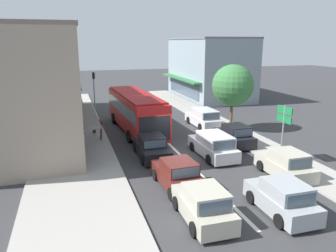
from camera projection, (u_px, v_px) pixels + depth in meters
name	position (u px, v px, depth m)	size (l,w,h in m)	color
ground_plane	(178.00, 153.00, 22.31)	(140.00, 140.00, 0.00)	#353538
lane_centre_line	(162.00, 137.00, 26.01)	(0.20, 28.00, 0.01)	silver
sidewalk_left	(73.00, 137.00, 25.91)	(5.20, 44.00, 0.14)	#A39E96
kerb_right	(222.00, 125.00, 29.62)	(2.80, 44.00, 0.12)	#A39E96
shopfront_corner_near	(12.00, 95.00, 19.95)	(9.00, 7.91, 8.42)	gray
shopfront_mid_block	(26.00, 80.00, 27.19)	(7.79, 7.12, 8.64)	beige
shopfront_far_end	(34.00, 73.00, 34.38)	(8.37, 7.75, 8.31)	beige
building_right_far	(209.00, 68.00, 43.97)	(8.33, 13.68, 7.93)	#84939E
city_bus	(135.00, 109.00, 27.35)	(3.09, 10.96, 3.23)	red
sedan_queue_far_back	(179.00, 175.00, 16.93)	(2.05, 4.28, 1.47)	#561E19
hatchback_behind_bus_near	(282.00, 198.00, 14.33)	(1.84, 3.71, 1.54)	#9EA3A8
hatchback_queue_gap_filler	(203.00, 205.00, 13.75)	(1.85, 3.72, 1.54)	#B7B29E
wagon_behind_bus_mid	(213.00, 145.00, 21.54)	(1.99, 4.53, 1.58)	silver
sedan_adjacent_lane_lead	(152.00, 147.00, 21.45)	(1.95, 4.23, 1.47)	black
parked_hatchback_kerb_front	(286.00, 165.00, 18.26)	(1.83, 3.71, 1.54)	#B7B29E
parked_hatchback_kerb_second	(235.00, 136.00, 23.91)	(1.84, 3.71, 1.54)	black
parked_wagon_kerb_third	(204.00, 118.00, 29.26)	(2.03, 4.54, 1.58)	silver
traffic_light_downstreet	(94.00, 85.00, 35.56)	(0.32, 0.24, 4.20)	gray
directional_road_sign	(284.00, 120.00, 20.21)	(0.10, 1.40, 3.60)	gray
street_tree_right	(233.00, 85.00, 27.39)	(3.48, 3.48, 5.58)	brown
pedestrian_with_handbag_near	(94.00, 122.00, 26.58)	(0.52, 0.59, 1.63)	#333338
pedestrian_browsing_midblock	(101.00, 128.00, 24.73)	(0.26, 0.66, 1.63)	#4C4742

